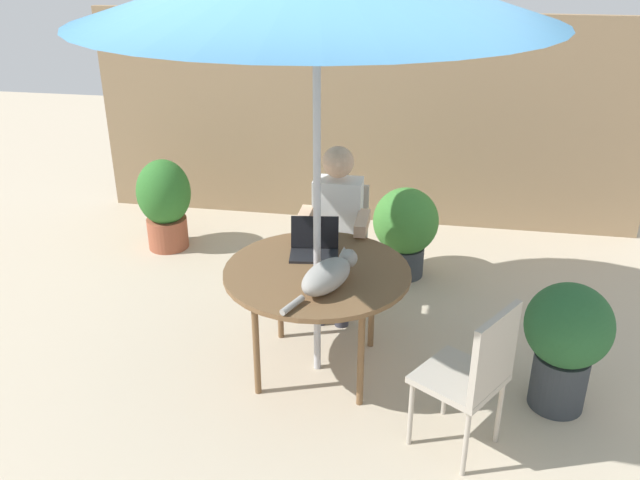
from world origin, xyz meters
The scene contains 11 objects.
ground_plane centered at (0.00, 0.00, 0.00)m, with size 14.00×14.00×0.00m, color #BCAD93.
fence_back centered at (0.00, 2.49, 0.97)m, with size 5.06×0.08×1.93m, color #937756.
patio_table centered at (0.00, 0.00, 0.66)m, with size 1.13×1.13×0.71m.
chair_occupied centered at (0.00, 0.92, 0.52)m, with size 0.40×0.40×0.89m.
chair_empty centered at (0.92, -0.60, 0.52)m, with size 0.55×0.55×0.89m.
person_seated centered at (0.00, 0.76, 0.69)m, with size 0.48×0.48×1.23m.
laptop centered at (-0.06, 0.23, 0.77)m, with size 0.33×0.29×0.21m.
cat centered at (0.10, -0.21, 0.79)m, with size 0.37×0.59×0.17m.
potted_plant_near_fence centered at (1.45, -0.12, 0.46)m, with size 0.49×0.49×0.79m.
potted_plant_by_chair centered at (-1.62, 1.55, 0.44)m, with size 0.46×0.46×0.80m.
potted_plant_corner centered at (0.46, 1.39, 0.42)m, with size 0.52×0.52×0.74m.
Camera 1 is at (0.63, -3.48, 2.56)m, focal length 37.38 mm.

